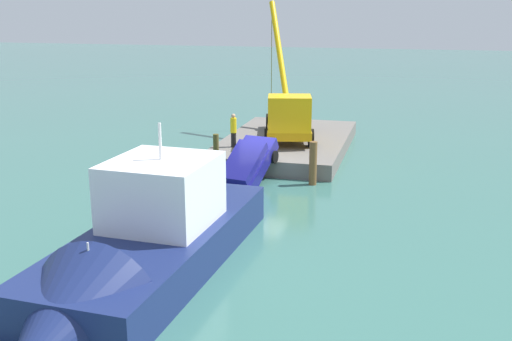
{
  "coord_description": "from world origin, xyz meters",
  "views": [
    {
      "loc": [
        27.87,
        7.06,
        8.3
      ],
      "look_at": [
        0.25,
        -0.16,
        0.51
      ],
      "focal_mm": 42.17,
      "sensor_mm": 36.0,
      "label": 1
    }
  ],
  "objects_px": {
    "salvaged_car": "(244,171)",
    "moored_yacht": "(130,273)",
    "dock_worker": "(233,130)",
    "crane_truck": "(288,115)"
  },
  "relations": [
    {
      "from": "salvaged_car",
      "to": "moored_yacht",
      "type": "height_order",
      "value": "moored_yacht"
    },
    {
      "from": "salvaged_car",
      "to": "dock_worker",
      "type": "bearing_deg",
      "value": -156.99
    },
    {
      "from": "salvaged_car",
      "to": "moored_yacht",
      "type": "bearing_deg",
      "value": -1.54
    },
    {
      "from": "moored_yacht",
      "to": "salvaged_car",
      "type": "bearing_deg",
      "value": 178.46
    },
    {
      "from": "crane_truck",
      "to": "dock_worker",
      "type": "xyz_separation_m",
      "value": [
        2.4,
        -2.55,
        -0.51
      ]
    },
    {
      "from": "dock_worker",
      "to": "moored_yacht",
      "type": "distance_m",
      "value": 15.89
    },
    {
      "from": "crane_truck",
      "to": "salvaged_car",
      "type": "relative_size",
      "value": 2.15
    },
    {
      "from": "crane_truck",
      "to": "dock_worker",
      "type": "relative_size",
      "value": 5.36
    },
    {
      "from": "crane_truck",
      "to": "moored_yacht",
      "type": "height_order",
      "value": "crane_truck"
    },
    {
      "from": "dock_worker",
      "to": "crane_truck",
      "type": "bearing_deg",
      "value": 133.24
    }
  ]
}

